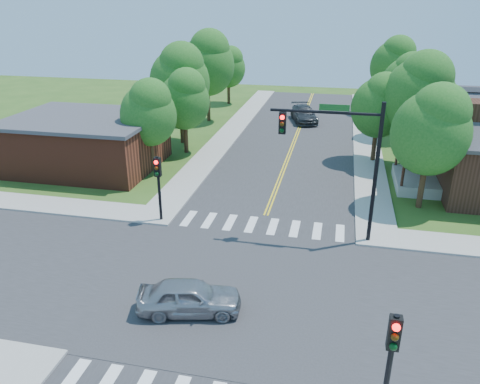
% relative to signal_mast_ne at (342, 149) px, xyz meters
% --- Properties ---
extents(ground, '(100.00, 100.00, 0.00)m').
position_rel_signal_mast_ne_xyz_m(ground, '(-3.91, -5.59, -4.85)').
color(ground, '#2D5319').
rests_on(ground, ground).
extents(road_ns, '(10.00, 90.00, 0.04)m').
position_rel_signal_mast_ne_xyz_m(road_ns, '(-3.91, -5.59, -4.83)').
color(road_ns, '#2D2D30').
rests_on(road_ns, ground).
extents(road_ew, '(90.00, 10.00, 0.04)m').
position_rel_signal_mast_ne_xyz_m(road_ew, '(-3.91, -5.59, -4.83)').
color(road_ew, '#2D2D30').
rests_on(road_ew, ground).
extents(intersection_patch, '(10.20, 10.20, 0.06)m').
position_rel_signal_mast_ne_xyz_m(intersection_patch, '(-3.91, -5.59, -4.85)').
color(intersection_patch, '#2D2D30').
rests_on(intersection_patch, ground).
extents(sidewalk_nw, '(40.00, 40.00, 0.14)m').
position_rel_signal_mast_ne_xyz_m(sidewalk_nw, '(-19.73, 10.23, -4.78)').
color(sidewalk_nw, '#9E9B93').
rests_on(sidewalk_nw, ground).
extents(crosswalk_north, '(8.85, 2.00, 0.01)m').
position_rel_signal_mast_ne_xyz_m(crosswalk_north, '(-3.91, 0.61, -4.80)').
color(crosswalk_north, white).
rests_on(crosswalk_north, ground).
extents(centerline, '(0.30, 90.00, 0.01)m').
position_rel_signal_mast_ne_xyz_m(centerline, '(-3.91, -5.59, -4.80)').
color(centerline, yellow).
rests_on(centerline, ground).
extents(signal_mast_ne, '(5.30, 0.42, 7.20)m').
position_rel_signal_mast_ne_xyz_m(signal_mast_ne, '(0.00, 0.00, 0.00)').
color(signal_mast_ne, black).
rests_on(signal_mast_ne, ground).
extents(signal_pole_se, '(0.34, 0.42, 3.80)m').
position_rel_signal_mast_ne_xyz_m(signal_pole_se, '(1.69, -11.21, -2.19)').
color(signal_pole_se, black).
rests_on(signal_pole_se, ground).
extents(signal_pole_nw, '(0.34, 0.42, 3.80)m').
position_rel_signal_mast_ne_xyz_m(signal_pole_nw, '(-9.51, -0.01, -2.19)').
color(signal_pole_nw, black).
rests_on(signal_pole_nw, ground).
extents(building_nw, '(10.40, 8.40, 3.73)m').
position_rel_signal_mast_ne_xyz_m(building_nw, '(-18.11, 7.61, -2.97)').
color(building_nw, maroon).
rests_on(building_nw, ground).
extents(tree_e_a, '(4.37, 4.15, 7.43)m').
position_rel_signal_mast_ne_xyz_m(tree_e_a, '(4.88, 5.04, 0.01)').
color(tree_e_a, '#382314').
rests_on(tree_e_a, ground).
extents(tree_e_b, '(4.96, 4.71, 8.43)m').
position_rel_signal_mast_ne_xyz_m(tree_e_b, '(5.05, 12.26, 0.67)').
color(tree_e_b, '#382314').
rests_on(tree_e_b, ground).
extents(tree_e_c, '(4.41, 4.19, 7.49)m').
position_rel_signal_mast_ne_xyz_m(tree_e_c, '(5.17, 20.08, 0.06)').
color(tree_e_c, '#382314').
rests_on(tree_e_c, ground).
extents(tree_e_d, '(4.77, 4.54, 8.12)m').
position_rel_signal_mast_ne_xyz_m(tree_e_d, '(4.87, 29.82, 0.47)').
color(tree_e_d, '#382314').
rests_on(tree_e_d, ground).
extents(tree_w_a, '(3.92, 3.72, 6.66)m').
position_rel_signal_mast_ne_xyz_m(tree_w_a, '(-13.07, 7.65, -0.49)').
color(tree_w_a, '#382314').
rests_on(tree_w_a, ground).
extents(tree_w_b, '(4.95, 4.71, 8.42)m').
position_rel_signal_mast_ne_xyz_m(tree_w_b, '(-13.22, 14.83, 0.67)').
color(tree_w_b, '#382314').
rests_on(tree_w_b, ground).
extents(tree_w_c, '(5.26, 5.00, 8.94)m').
position_rel_signal_mast_ne_xyz_m(tree_w_c, '(-13.10, 22.69, 1.01)').
color(tree_w_c, '#382314').
rests_on(tree_w_c, ground).
extents(tree_w_d, '(3.88, 3.69, 6.60)m').
position_rel_signal_mast_ne_xyz_m(tree_w_d, '(-13.06, 31.17, -0.53)').
color(tree_w_d, '#382314').
rests_on(tree_w_d, ground).
extents(tree_house, '(3.97, 3.78, 6.76)m').
position_rel_signal_mast_ne_xyz_m(tree_house, '(2.55, 13.08, -0.43)').
color(tree_house, '#382314').
rests_on(tree_house, ground).
extents(tree_bldg, '(3.97, 3.77, 6.75)m').
position_rel_signal_mast_ne_xyz_m(tree_bldg, '(-12.03, 12.28, -0.43)').
color(tree_bldg, '#382314').
rests_on(tree_bldg, ground).
extents(car_silver, '(3.39, 4.78, 1.39)m').
position_rel_signal_mast_ne_xyz_m(car_silver, '(-5.43, -7.46, -4.16)').
color(car_silver, '#A1A2A7').
rests_on(car_silver, ground).
extents(car_dgrey, '(4.84, 6.33, 1.52)m').
position_rel_signal_mast_ne_xyz_m(car_dgrey, '(-3.75, 24.33, -4.09)').
color(car_dgrey, '#2F3234').
rests_on(car_dgrey, ground).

